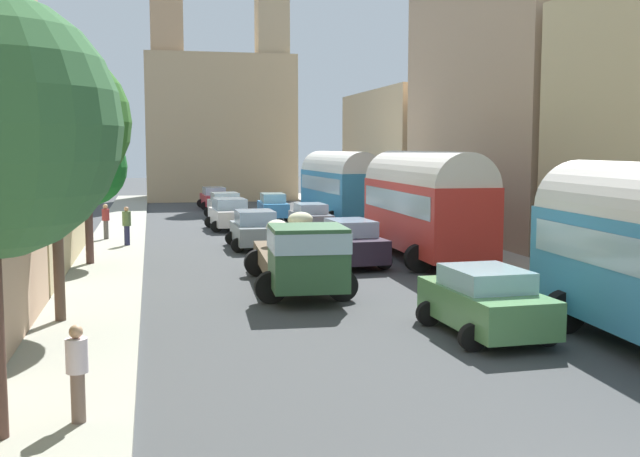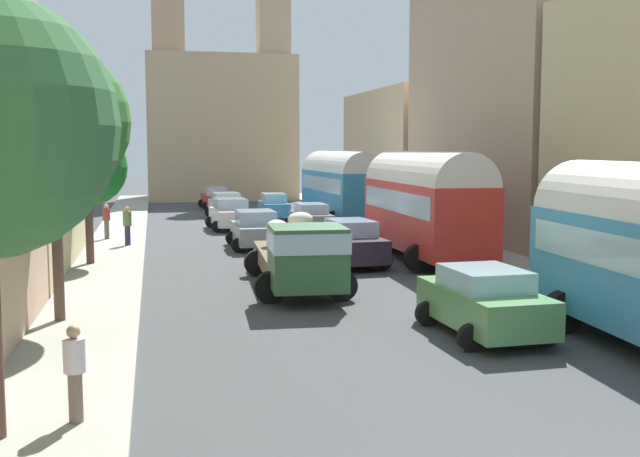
% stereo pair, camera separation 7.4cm
% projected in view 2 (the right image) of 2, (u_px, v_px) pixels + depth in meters
% --- Properties ---
extents(ground_plane, '(154.00, 154.00, 0.00)m').
position_uv_depth(ground_plane, '(282.00, 245.00, 34.10)').
color(ground_plane, '#3E4042').
extents(sidewalk_left, '(2.50, 70.00, 0.14)m').
position_uv_depth(sidewalk_left, '(115.00, 248.00, 32.56)').
color(sidewalk_left, '#989889').
rests_on(sidewalk_left, ground).
extents(sidewalk_right, '(2.50, 70.00, 0.14)m').
position_uv_depth(sidewalk_right, '(435.00, 239.00, 35.63)').
color(sidewalk_right, '#A8A39A').
rests_on(sidewalk_right, ground).
extents(building_left_2, '(4.77, 13.25, 8.05)m').
position_uv_depth(building_left_2, '(7.00, 156.00, 27.11)').
color(building_left_2, tan).
rests_on(building_left_2, ground).
extents(building_right_2, '(4.70, 14.48, 14.35)m').
position_uv_depth(building_right_2, '(501.00, 87.00, 36.09)').
color(building_right_2, tan).
rests_on(building_right_2, ground).
extents(building_right_3, '(5.13, 14.07, 8.06)m').
position_uv_depth(building_right_3, '(406.00, 152.00, 51.23)').
color(building_right_3, tan).
rests_on(building_right_3, ground).
extents(distant_church, '(12.02, 7.22, 20.61)m').
position_uv_depth(distant_church, '(221.00, 116.00, 63.10)').
color(distant_church, tan).
rests_on(distant_church, ground).
extents(parked_bus_1, '(3.40, 8.95, 4.21)m').
position_uv_depth(parked_bus_1, '(425.00, 200.00, 29.28)').
color(parked_bus_1, red).
rests_on(parked_bus_1, ground).
extents(parked_bus_2, '(3.44, 9.01, 4.12)m').
position_uv_depth(parked_bus_2, '(340.00, 184.00, 43.29)').
color(parked_bus_2, teal).
rests_on(parked_bus_2, ground).
extents(cargo_truck_0, '(3.19, 7.77, 2.20)m').
position_uv_depth(cargo_truck_0, '(299.00, 254.00, 22.93)').
color(cargo_truck_0, '#2E5733').
rests_on(cargo_truck_0, ground).
extents(car_0, '(2.39, 3.99, 1.64)m').
position_uv_depth(car_0, '(256.00, 229.00, 33.03)').
color(car_0, gray).
rests_on(car_0, ground).
extents(car_1, '(2.54, 3.97, 1.66)m').
position_uv_depth(car_1, '(231.00, 214.00, 40.39)').
color(car_1, silver).
rests_on(car_1, ground).
extents(car_2, '(2.45, 3.98, 1.59)m').
position_uv_depth(car_2, '(226.00, 205.00, 46.63)').
color(car_2, silver).
rests_on(car_2, ground).
extents(car_3, '(2.31, 4.19, 1.53)m').
position_uv_depth(car_3, '(215.00, 198.00, 54.12)').
color(car_3, '#B82630').
rests_on(car_3, ground).
extents(car_4, '(2.48, 4.00, 1.59)m').
position_uv_depth(car_4, '(484.00, 301.00, 17.70)').
color(car_4, '#558C51').
rests_on(car_4, ground).
extents(car_5, '(2.39, 4.27, 1.69)m').
position_uv_depth(car_5, '(351.00, 243.00, 28.25)').
color(car_5, '#2C2130').
rests_on(car_5, ground).
extents(car_6, '(2.17, 3.78, 1.58)m').
position_uv_depth(car_6, '(311.00, 219.00, 37.87)').
color(car_6, gray).
rests_on(car_6, ground).
extents(car_7, '(2.19, 3.94, 1.60)m').
position_uv_depth(car_7, '(274.00, 207.00, 45.72)').
color(car_7, '#3E8BC9').
rests_on(car_7, ground).
extents(pedestrian_0, '(0.42, 0.42, 1.81)m').
position_uv_depth(pedestrian_0, '(127.00, 225.00, 32.87)').
color(pedestrian_0, '#272749').
rests_on(pedestrian_0, ground).
extents(pedestrian_1, '(0.38, 0.38, 1.68)m').
position_uv_depth(pedestrian_1, '(75.00, 370.00, 11.71)').
color(pedestrian_1, '#755F52').
rests_on(pedestrian_1, ground).
extents(pedestrian_2, '(0.48, 0.48, 1.76)m').
position_uv_depth(pedestrian_2, '(106.00, 220.00, 35.13)').
color(pedestrian_2, '#544F4C').
rests_on(pedestrian_2, ground).
extents(roadside_tree_1, '(3.66, 3.66, 6.80)m').
position_uv_depth(roadside_tree_1, '(53.00, 123.00, 18.20)').
color(roadside_tree_1, brown).
rests_on(roadside_tree_1, ground).
extents(roadside_tree_2, '(2.84, 2.84, 5.07)m').
position_uv_depth(roadside_tree_2, '(87.00, 168.00, 27.48)').
color(roadside_tree_2, brown).
rests_on(roadside_tree_2, ground).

